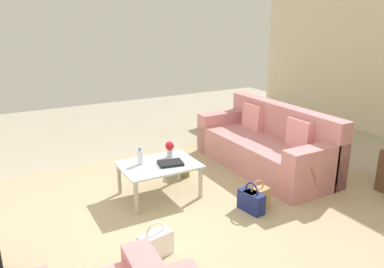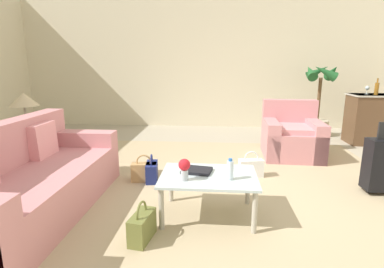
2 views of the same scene
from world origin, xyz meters
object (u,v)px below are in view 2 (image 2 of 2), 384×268
Objects in this scene: handbag_navy at (152,171)px; coffee_table at (209,180)px; wine_bottle_amber at (377,88)px; table_lamp at (24,100)px; water_bottle at (230,170)px; wine_glass_leftmost at (367,88)px; coffee_table_book at (197,170)px; suitcase_black at (384,164)px; armchair at (291,138)px; handbag_olive at (142,226)px; side_table at (29,145)px; potted_palm at (319,101)px; handbag_tan at (144,172)px; couch at (27,185)px; handbag_white at (251,168)px; flower_vase at (184,167)px.

coffee_table is at bearing -48.93° from handbag_navy.
table_lamp is at bearing -165.51° from wine_bottle_amber.
wine_glass_leftmost is (2.67, 3.22, 0.53)m from water_bottle.
coffee_table_book is (-0.32, 0.18, -0.08)m from water_bottle.
suitcase_black is at bearing 23.96° from water_bottle.
wine_bottle_amber reaches higher than water_bottle.
armchair is 2.54m from water_bottle.
armchair is at bearing 55.06° from handbag_olive.
armchair is 4.16m from side_table.
coffee_table is at bearing -120.74° from potted_palm.
potted_palm is at bearing 59.26° from coffee_table.
armchair is at bearing 66.30° from coffee_table_book.
coffee_table_book is (-0.12, 0.08, 0.07)m from coffee_table.
coffee_table_book is 3.08m from table_lamp.
wine_bottle_amber reaches higher than table_lamp.
table_lamp reaches higher than handbag_tan.
couch reaches higher than handbag_olive.
coffee_table_book reaches higher than coffee_table.
wine_bottle_amber reaches higher than handbag_white.
water_bottle is 0.38m from coffee_table_book.
flower_vase reaches higher than handbag_tan.
couch is 2.32× the size of armchair.
potted_palm is (-0.77, 0.71, -0.32)m from wine_bottle_amber.
handbag_navy is (-3.62, -2.26, -0.92)m from wine_glass_leftmost.
coffee_table_book is at bearing -134.45° from wine_glass_leftmost.
flower_vase is at bearing -62.28° from handbag_navy.
handbag_white is at bearing 64.01° from coffee_table.
couch reaches higher than suitcase_black.
flower_vase is at bearing 45.04° from handbag_olive.
table_lamp is at bearing 122.07° from couch.
table_lamp is (-4.10, -0.67, 0.66)m from armchair.
table_lamp is (-3.00, 1.60, 0.44)m from water_bottle.
side_table is 2.06m from handbag_tan.
wine_glass_leftmost is 5.05m from handbag_olive.
water_bottle is 1.00× the size of flower_vase.
side_table is (-2.80, 1.50, -0.10)m from coffee_table.
water_bottle is 0.72× the size of coffee_table_book.
potted_palm is (0.90, 1.53, 0.44)m from armchair.
wine_glass_leftmost reaches higher than suitcase_black.
wine_bottle_amber reaches higher than handbag_navy.
suitcase_black reaches higher than handbag_olive.
table_lamp reaches higher than flower_vase.
armchair is 1.98m from wine_glass_leftmost.
side_table is (-1.00, 1.60, -0.04)m from couch.
wine_bottle_amber is at bearing 45.23° from coffee_table.
table_lamp is 3.38× the size of wine_glass_leftmost.
handbag_navy is (1.05, 0.96, -0.18)m from couch.
suitcase_black reaches higher than side_table.
flower_vase is at bearing -173.21° from water_bottle.
armchair is at bearing -153.79° from wine_bottle_amber.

